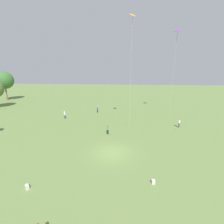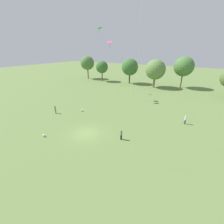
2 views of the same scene
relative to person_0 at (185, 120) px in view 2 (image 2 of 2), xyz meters
The scene contains 14 objects.
ground_plane 18.85m from the person_0, 138.10° to the right, with size 240.00×240.00×0.00m, color olive.
tree_0 54.50m from the person_0, 149.38° to the left, with size 6.33×6.33×10.43m.
tree_1 45.49m from the person_0, 145.20° to the left, with size 5.22×5.22×8.73m.
tree_2 37.86m from the person_0, 131.64° to the left, with size 6.59×6.59×9.87m.
tree_3 30.38m from the person_0, 118.08° to the left, with size 7.13×7.13×10.03m.
tree_4 32.13m from the person_0, 99.85° to the left, with size 6.83×6.83×11.01m.
person_0 is the anchor object (origin of this frame).
person_3 13.65m from the person_0, 125.72° to the right, with size 0.49×0.49×1.65m.
person_4 27.16m from the person_0, 159.75° to the right, with size 0.44×0.44×1.78m.
kite_0 27.11m from the person_0, 146.67° to the left, with size 0.89×0.88×11.10m.
kite_3 29.85m from the person_0, 164.77° to the left, with size 1.11×1.14×18.44m.
kite_4 25.23m from the person_0, 164.51° to the left, with size 1.37×1.28×15.22m.
picnic_bag_0 25.70m from the person_0, 138.54° to the right, with size 0.34×0.34×0.38m.
picnic_bag_1 21.90m from the person_0, 165.40° to the right, with size 0.46×0.49×0.38m.
Camera 2 is at (15.34, -16.69, 13.39)m, focal length 24.00 mm.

